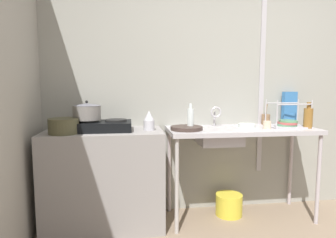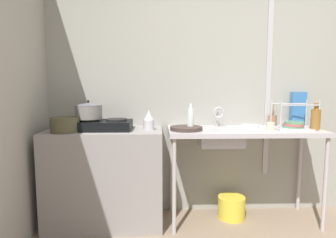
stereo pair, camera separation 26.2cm
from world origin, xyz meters
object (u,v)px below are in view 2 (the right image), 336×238
at_px(cup_by_rack, 271,126).
at_px(pot_beside_stove, 65,125).
at_px(sink_basin, 220,137).
at_px(faucet, 218,114).
at_px(frying_pan, 186,128).
at_px(bottle_by_sink, 191,119).
at_px(dish_rack, 294,125).
at_px(bottle_by_rack, 316,119).
at_px(small_bowl_on_drainboard, 250,127).
at_px(bucket_on_floor, 231,207).
at_px(cereal_box, 298,109).
at_px(stove, 103,125).
at_px(pot_on_left_burner, 88,111).
at_px(percolator, 149,120).
at_px(utensil_jar, 272,120).

bearing_deg(cup_by_rack, pot_beside_stove, -178.78).
relative_size(sink_basin, faucet, 1.96).
height_order(pot_beside_stove, frying_pan, pot_beside_stove).
height_order(frying_pan, bottle_by_sink, bottle_by_sink).
distance_m(sink_basin, dish_rack, 0.70).
relative_size(dish_rack, bottle_by_rack, 1.48).
distance_m(cup_by_rack, small_bowl_on_drainboard, 0.19).
bearing_deg(bucket_on_floor, pot_beside_stove, -173.27).
bearing_deg(frying_pan, cup_by_rack, -2.27).
distance_m(cereal_box, bucket_on_floor, 1.18).
bearing_deg(sink_basin, stove, 178.65).
bearing_deg(sink_basin, cup_by_rack, -7.39).
height_order(pot_on_left_burner, bucket_on_floor, pot_on_left_burner).
distance_m(sink_basin, small_bowl_on_drainboard, 0.31).
bearing_deg(dish_rack, percolator, -179.48).
height_order(faucet, bucket_on_floor, faucet).
relative_size(frying_pan, utensil_jar, 1.28).
distance_m(frying_pan, bucket_on_floor, 0.92).
relative_size(bottle_by_rack, bucket_on_floor, 0.93).
relative_size(percolator, cereal_box, 0.53).
height_order(bottle_by_rack, utensil_jar, bottle_by_rack).
bearing_deg(bottle_by_rack, pot_on_left_burner, 177.43).
bearing_deg(sink_basin, cereal_box, 16.55).
height_order(stove, small_bowl_on_drainboard, stove).
bearing_deg(cereal_box, pot_on_left_burner, 178.17).
distance_m(stove, faucet, 1.10).
bearing_deg(pot_on_left_burner, sink_basin, -1.20).
bearing_deg(pot_on_left_burner, percolator, -2.01).
height_order(utensil_jar, bucket_on_floor, utensil_jar).
distance_m(faucet, utensil_jar, 0.57).
xyz_separation_m(stove, utensil_jar, (1.64, 0.21, 0.01)).
bearing_deg(small_bowl_on_drainboard, bottle_by_sink, -175.45).
xyz_separation_m(pot_beside_stove, small_bowl_on_drainboard, (1.66, 0.15, -0.05)).
relative_size(percolator, cup_by_rack, 2.44).
distance_m(percolator, dish_rack, 1.34).
distance_m(dish_rack, small_bowl_on_drainboard, 0.40).
distance_m(percolator, faucet, 0.69).
relative_size(small_bowl_on_drainboard, utensil_jar, 0.70).
bearing_deg(cereal_box, frying_pan, -174.60).
bearing_deg(pot_beside_stove, sink_basin, 4.03).
relative_size(small_bowl_on_drainboard, bucket_on_floor, 0.61).
relative_size(stove, frying_pan, 1.78).
relative_size(bottle_by_rack, utensil_jar, 1.08).
bearing_deg(stove, small_bowl_on_drainboard, 1.05).
height_order(frying_pan, bottle_by_rack, bottle_by_rack).
height_order(pot_on_left_burner, bottle_by_rack, pot_on_left_burner).
distance_m(dish_rack, utensil_jar, 0.24).
relative_size(pot_on_left_burner, frying_pan, 0.84).
bearing_deg(cereal_box, stove, 178.58).
bearing_deg(percolator, faucet, 13.34).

